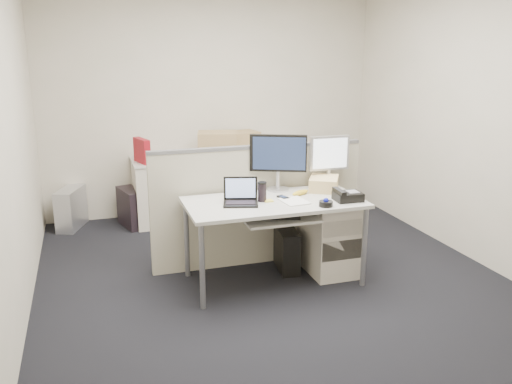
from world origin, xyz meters
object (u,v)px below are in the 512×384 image
object	(u,v)px
desk	(274,208)
monitor_main	(278,163)
laptop	(241,192)
desk_phone	(348,196)

from	to	relation	value
desk	monitor_main	xyz separation A→B (m)	(0.15, 0.32, 0.32)
laptop	monitor_main	bearing A→B (deg)	52.82
laptop	desk_phone	xyz separation A→B (m)	(0.90, -0.16, -0.07)
desk	desk_phone	distance (m)	0.63
desk	desk_phone	world-z (taller)	desk_phone
monitor_main	desk_phone	bearing A→B (deg)	-24.76
desk	desk_phone	bearing A→B (deg)	-16.70
desk	monitor_main	size ratio (longest dim) A/B	2.94
monitor_main	desk_phone	distance (m)	0.71
monitor_main	laptop	xyz separation A→B (m)	(-0.45, -0.34, -0.15)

